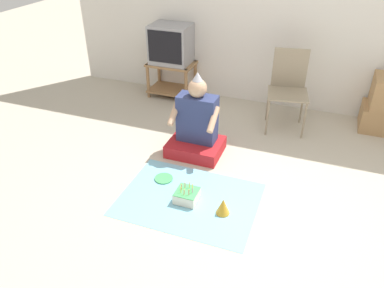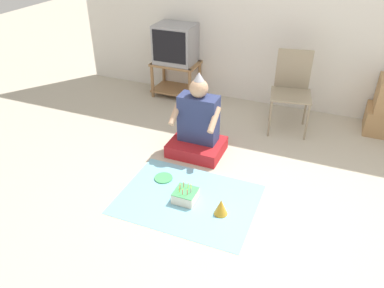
{
  "view_description": "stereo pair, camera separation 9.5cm",
  "coord_description": "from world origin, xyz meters",
  "px_view_note": "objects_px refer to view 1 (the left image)",
  "views": [
    {
      "loc": [
        0.31,
        -2.6,
        2.24
      ],
      "look_at": [
        -0.75,
        0.26,
        0.35
      ],
      "focal_mm": 35.0,
      "sensor_mm": 36.0,
      "label": 1
    },
    {
      "loc": [
        0.4,
        -2.56,
        2.24
      ],
      "look_at": [
        -0.75,
        0.26,
        0.35
      ],
      "focal_mm": 35.0,
      "sensor_mm": 36.0,
      "label": 2
    }
  ],
  "objects_px": {
    "tv": "(171,44)",
    "folding_chair": "(288,85)",
    "paper_plate": "(164,178)",
    "person_seated": "(196,127)",
    "birthday_cake": "(187,195)",
    "party_hat_blue": "(223,206)"
  },
  "relations": [
    {
      "from": "tv",
      "to": "folding_chair",
      "type": "bearing_deg",
      "value": -11.98
    },
    {
      "from": "folding_chair",
      "to": "tv",
      "type": "bearing_deg",
      "value": 168.02
    },
    {
      "from": "folding_chair",
      "to": "paper_plate",
      "type": "bearing_deg",
      "value": -121.07
    },
    {
      "from": "tv",
      "to": "person_seated",
      "type": "height_order",
      "value": "tv"
    },
    {
      "from": "birthday_cake",
      "to": "person_seated",
      "type": "bearing_deg",
      "value": 104.0
    },
    {
      "from": "birthday_cake",
      "to": "tv",
      "type": "bearing_deg",
      "value": 116.25
    },
    {
      "from": "person_seated",
      "to": "folding_chair",
      "type": "bearing_deg",
      "value": 49.69
    },
    {
      "from": "folding_chair",
      "to": "paper_plate",
      "type": "distance_m",
      "value": 1.87
    },
    {
      "from": "party_hat_blue",
      "to": "birthday_cake",
      "type": "bearing_deg",
      "value": 171.59
    },
    {
      "from": "person_seated",
      "to": "paper_plate",
      "type": "distance_m",
      "value": 0.67
    },
    {
      "from": "folding_chair",
      "to": "party_hat_blue",
      "type": "xyz_separation_m",
      "value": [
        -0.24,
        -1.8,
        -0.45
      ]
    },
    {
      "from": "person_seated",
      "to": "birthday_cake",
      "type": "xyz_separation_m",
      "value": [
        0.2,
        -0.81,
        -0.24
      ]
    },
    {
      "from": "paper_plate",
      "to": "party_hat_blue",
      "type": "bearing_deg",
      "value": -21.48
    },
    {
      "from": "folding_chair",
      "to": "paper_plate",
      "type": "xyz_separation_m",
      "value": [
        -0.92,
        -1.53,
        -0.52
      ]
    },
    {
      "from": "birthday_cake",
      "to": "party_hat_blue",
      "type": "relative_size",
      "value": 1.34
    },
    {
      "from": "tv",
      "to": "paper_plate",
      "type": "bearing_deg",
      "value": -69.43
    },
    {
      "from": "tv",
      "to": "person_seated",
      "type": "distance_m",
      "value": 1.59
    },
    {
      "from": "tv",
      "to": "birthday_cake",
      "type": "height_order",
      "value": "tv"
    },
    {
      "from": "birthday_cake",
      "to": "paper_plate",
      "type": "bearing_deg",
      "value": 146.61
    },
    {
      "from": "folding_chair",
      "to": "person_seated",
      "type": "height_order",
      "value": "folding_chair"
    },
    {
      "from": "birthday_cake",
      "to": "folding_chair",
      "type": "bearing_deg",
      "value": 71.2
    },
    {
      "from": "tv",
      "to": "folding_chair",
      "type": "relative_size",
      "value": 0.57
    }
  ]
}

